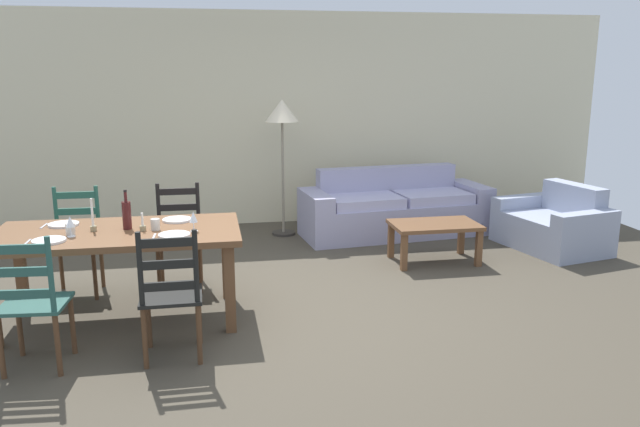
{
  "coord_description": "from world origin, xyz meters",
  "views": [
    {
      "loc": [
        -0.54,
        -4.88,
        1.99
      ],
      "look_at": [
        0.42,
        0.41,
        0.75
      ],
      "focal_mm": 35.27,
      "sensor_mm": 36.0,
      "label": 1
    }
  ],
  "objects_px": {
    "dining_chair_near_left": "(31,303)",
    "dining_chair_near_right": "(171,294)",
    "wine_glass_near_right": "(193,218)",
    "dining_chair_far_right": "(179,237)",
    "armchair_upholstered": "(556,226)",
    "coffee_cup_primary": "(155,224)",
    "couch": "(393,210)",
    "standing_lamp": "(282,119)",
    "dining_table": "(118,241)",
    "wine_bottle": "(127,214)",
    "coffee_cup_secondary": "(70,229)",
    "dining_chair_far_left": "(76,242)",
    "coffee_table": "(434,229)",
    "wine_glass_near_left": "(70,222)"
  },
  "relations": [
    {
      "from": "dining_chair_near_left",
      "to": "dining_chair_near_right",
      "type": "distance_m",
      "value": 0.9
    },
    {
      "from": "wine_glass_near_right",
      "to": "dining_chair_far_right",
      "type": "bearing_deg",
      "value": 100.12
    },
    {
      "from": "armchair_upholstered",
      "to": "dining_chair_far_right",
      "type": "bearing_deg",
      "value": -172.19
    },
    {
      "from": "dining_chair_near_right",
      "to": "coffee_cup_primary",
      "type": "distance_m",
      "value": 0.83
    },
    {
      "from": "couch",
      "to": "standing_lamp",
      "type": "relative_size",
      "value": 1.44
    },
    {
      "from": "dining_table",
      "to": "wine_bottle",
      "type": "height_order",
      "value": "wine_bottle"
    },
    {
      "from": "dining_chair_near_right",
      "to": "coffee_cup_secondary",
      "type": "height_order",
      "value": "dining_chair_near_right"
    },
    {
      "from": "dining_chair_far_right",
      "to": "standing_lamp",
      "type": "bearing_deg",
      "value": 55.41
    },
    {
      "from": "dining_chair_far_left",
      "to": "wine_glass_near_right",
      "type": "xyz_separation_m",
      "value": [
        1.06,
        -0.89,
        0.38
      ]
    },
    {
      "from": "wine_glass_near_right",
      "to": "coffee_cup_primary",
      "type": "bearing_deg",
      "value": 160.83
    },
    {
      "from": "wine_bottle",
      "to": "wine_glass_near_right",
      "type": "bearing_deg",
      "value": -18.67
    },
    {
      "from": "dining_table",
      "to": "coffee_table",
      "type": "distance_m",
      "value": 3.23
    },
    {
      "from": "dining_chair_far_right",
      "to": "armchair_upholstered",
      "type": "xyz_separation_m",
      "value": [
        4.14,
        0.57,
        -0.23
      ]
    },
    {
      "from": "dining_chair_far_right",
      "to": "coffee_cup_secondary",
      "type": "bearing_deg",
      "value": -132.85
    },
    {
      "from": "coffee_table",
      "to": "armchair_upholstered",
      "type": "xyz_separation_m",
      "value": [
        1.55,
        0.26,
        -0.11
      ]
    },
    {
      "from": "dining_chair_near_left",
      "to": "armchair_upholstered",
      "type": "distance_m",
      "value": 5.47
    },
    {
      "from": "dining_chair_near_left",
      "to": "wine_glass_near_right",
      "type": "distance_m",
      "value": 1.3
    },
    {
      "from": "coffee_table",
      "to": "couch",
      "type": "bearing_deg",
      "value": 93.68
    },
    {
      "from": "dining_chair_near_left",
      "to": "dining_chair_far_right",
      "type": "distance_m",
      "value": 1.79
    },
    {
      "from": "coffee_cup_primary",
      "to": "armchair_upholstered",
      "type": "bearing_deg",
      "value": 17.63
    },
    {
      "from": "dining_chair_near_left",
      "to": "standing_lamp",
      "type": "relative_size",
      "value": 0.59
    },
    {
      "from": "wine_bottle",
      "to": "coffee_cup_secondary",
      "type": "xyz_separation_m",
      "value": [
        -0.41,
        -0.11,
        -0.07
      ]
    },
    {
      "from": "dining_chair_far_right",
      "to": "coffee_cup_primary",
      "type": "xyz_separation_m",
      "value": [
        -0.14,
        -0.79,
        0.32
      ]
    },
    {
      "from": "dining_chair_far_left",
      "to": "dining_chair_far_right",
      "type": "relative_size",
      "value": 1.0
    },
    {
      "from": "coffee_table",
      "to": "dining_chair_far_right",
      "type": "bearing_deg",
      "value": -173.33
    },
    {
      "from": "coffee_cup_secondary",
      "to": "standing_lamp",
      "type": "xyz_separation_m",
      "value": [
        1.94,
        2.53,
        0.62
      ]
    },
    {
      "from": "dining_chair_far_right",
      "to": "wine_glass_near_right",
      "type": "height_order",
      "value": "dining_chair_far_right"
    },
    {
      "from": "dining_chair_far_left",
      "to": "couch",
      "type": "bearing_deg",
      "value": 24.08
    },
    {
      "from": "wine_glass_near_left",
      "to": "armchair_upholstered",
      "type": "relative_size",
      "value": 0.12
    },
    {
      "from": "dining_chair_near_left",
      "to": "couch",
      "type": "relative_size",
      "value": 0.41
    },
    {
      "from": "dining_chair_near_left",
      "to": "dining_chair_far_right",
      "type": "xyz_separation_m",
      "value": [
        0.9,
        1.54,
        0.0
      ]
    },
    {
      "from": "dining_chair_far_right",
      "to": "standing_lamp",
      "type": "height_order",
      "value": "standing_lamp"
    },
    {
      "from": "wine_glass_near_left",
      "to": "couch",
      "type": "distance_m",
      "value": 4.1
    },
    {
      "from": "wine_glass_near_right",
      "to": "standing_lamp",
      "type": "bearing_deg",
      "value": 68.68
    },
    {
      "from": "dining_chair_near_left",
      "to": "wine_bottle",
      "type": "bearing_deg",
      "value": 56.49
    },
    {
      "from": "dining_chair_far_left",
      "to": "wine_glass_near_left",
      "type": "bearing_deg",
      "value": -80.36
    },
    {
      "from": "coffee_cup_primary",
      "to": "standing_lamp",
      "type": "relative_size",
      "value": 0.05
    },
    {
      "from": "dining_chair_far_left",
      "to": "coffee_cup_primary",
      "type": "height_order",
      "value": "dining_chair_far_left"
    },
    {
      "from": "armchair_upholstered",
      "to": "wine_glass_near_right",
      "type": "bearing_deg",
      "value": -159.81
    },
    {
      "from": "wine_glass_near_right",
      "to": "standing_lamp",
      "type": "height_order",
      "value": "standing_lamp"
    },
    {
      "from": "dining_chair_near_left",
      "to": "wine_bottle",
      "type": "relative_size",
      "value": 3.04
    },
    {
      "from": "dining_table",
      "to": "wine_glass_near_right",
      "type": "xyz_separation_m",
      "value": [
        0.59,
        -0.14,
        0.2
      ]
    },
    {
      "from": "dining_chair_far_right",
      "to": "coffee_table",
      "type": "height_order",
      "value": "dining_chair_far_right"
    },
    {
      "from": "coffee_cup_secondary",
      "to": "coffee_table",
      "type": "relative_size",
      "value": 0.1
    },
    {
      "from": "dining_chair_near_left",
      "to": "wine_bottle",
      "type": "height_order",
      "value": "wine_bottle"
    },
    {
      "from": "wine_bottle",
      "to": "wine_glass_near_left",
      "type": "height_order",
      "value": "wine_bottle"
    },
    {
      "from": "dining_chair_far_left",
      "to": "wine_glass_near_right",
      "type": "relative_size",
      "value": 5.96
    },
    {
      "from": "armchair_upholstered",
      "to": "standing_lamp",
      "type": "distance_m",
      "value": 3.38
    },
    {
      "from": "armchair_upholstered",
      "to": "dining_chair_near_right",
      "type": "bearing_deg",
      "value": -152.95
    },
    {
      "from": "wine_glass_near_right",
      "to": "wine_glass_near_left",
      "type": "bearing_deg",
      "value": 179.54
    }
  ]
}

